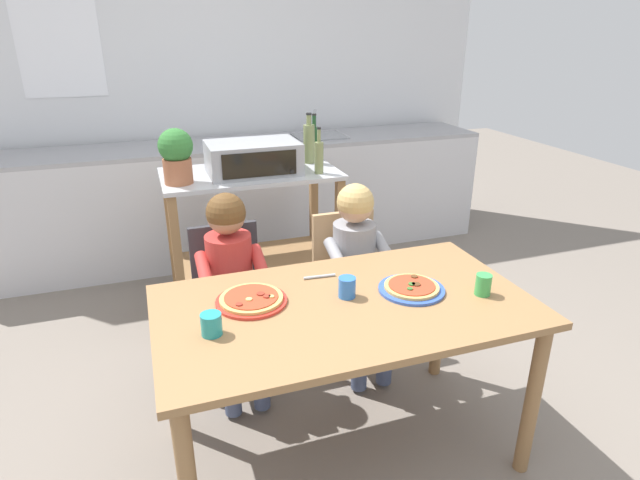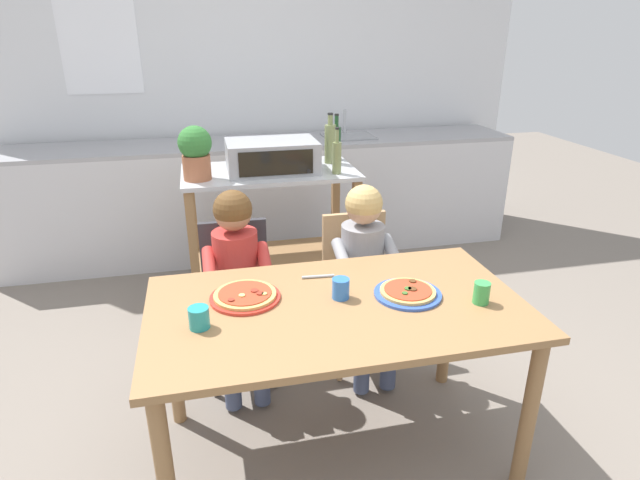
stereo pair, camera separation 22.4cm
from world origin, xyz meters
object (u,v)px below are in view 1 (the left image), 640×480
Objects in this scene: pizza_plate_blue_rimmed at (412,288)px; serving_spoon at (320,276)px; bottle_slim_sauce at (314,142)px; drinking_cup_green at (483,285)px; toaster_oven at (253,158)px; drinking_cup_teal at (211,324)px; dining_table at (345,324)px; bottle_clear_vinegar at (309,143)px; child_in_red_shirt at (232,273)px; kitchen_island_cart at (253,219)px; drinking_cup_blue at (347,287)px; bottle_squat_spirits at (319,156)px; child_in_grey_shirt at (359,258)px; potted_herb_plant at (176,154)px; dining_chair_right at (349,277)px; dining_chair_left at (230,294)px; pizza_plate_red_rimmed at (251,300)px.

serving_spoon is (-0.32, 0.24, -0.01)m from pizza_plate_blue_rimmed.
bottle_slim_sauce is 3.42× the size of drinking_cup_green.
pizza_plate_blue_rimmed is at bearing -75.78° from toaster_oven.
bottle_slim_sauce is 3.72× the size of drinking_cup_teal.
bottle_slim_sauce reaches higher than dining_table.
bottle_clear_vinegar is 2.27× the size of serving_spoon.
child_in_red_shirt is 11.58× the size of drinking_cup_green.
toaster_oven is 1.69× the size of bottle_clear_vinegar.
kitchen_island_cart is 12.70× the size of drinking_cup_blue.
bottle_squat_spirits is 1.97× the size of serving_spoon.
bottle_squat_spirits is 0.28× the size of child_in_grey_shirt.
dining_table is 1.47× the size of child_in_grey_shirt.
child_in_grey_shirt reaches higher than drinking_cup_blue.
bottle_squat_spirits is at bearing 88.87° from pizza_plate_blue_rimmed.
potted_herb_plant reaches higher than dining_table.
dining_chair_right is 0.80× the size of child_in_red_shirt.
drinking_cup_green is at bearing -67.95° from kitchen_island_cart.
child_in_red_shirt reaches higher than child_in_grey_shirt.
bottle_squat_spirits is at bearing 39.17° from dining_chair_left.
dining_chair_right is at bearing 90.00° from child_in_grey_shirt.
kitchen_island_cart reaches higher than serving_spoon.
toaster_oven is 1.42m from dining_table.
bottle_squat_spirits is at bearing 99.67° from drinking_cup_green.
dining_table is (0.07, -1.40, 0.03)m from kitchen_island_cart.
toaster_oven reaches higher than child_in_grey_shirt.
dining_chair_right is 5.79× the size of serving_spoon.
bottle_slim_sauce is at bearing 49.95° from dining_chair_left.
bottle_slim_sauce reaches higher than drinking_cup_green.
dining_chair_left and dining_chair_right have the same top height.
toaster_oven is 1.52m from drinking_cup_teal.
drinking_cup_green is 0.67m from serving_spoon.
serving_spoon is at bearing -135.78° from child_in_grey_shirt.
child_in_grey_shirt is at bearing -12.80° from dining_chair_left.
child_in_grey_shirt is at bearing -90.00° from dining_chair_right.
toaster_oven reaches higher than pizza_plate_blue_rimmed.
drinking_cup_blue is (-0.27, -0.50, 0.13)m from child_in_grey_shirt.
child_in_red_shirt is at bearing -126.49° from bottle_clear_vinegar.
pizza_plate_red_rimmed is at bearing -139.29° from dining_chair_right.
potted_herb_plant reaches higher than child_in_grey_shirt.
toaster_oven is at bearing 112.81° from child_in_grey_shirt.
drinking_cup_teal is at bearing -107.41° from kitchen_island_cart.
drinking_cup_teal is at bearing -174.10° from dining_table.
bottle_squat_spirits is at bearing -20.19° from toaster_oven.
drinking_cup_teal is (-0.47, -1.42, -0.23)m from toaster_oven.
dining_table is 1.80× the size of dining_chair_left.
bottle_squat_spirits reaches higher than child_in_red_shirt.
bottle_clear_vinegar is 0.87m from potted_herb_plant.
bottle_slim_sauce reaches higher than toaster_oven.
bottle_slim_sauce is at bearing 62.84° from pizza_plate_red_rimmed.
dining_table is 16.79× the size of drinking_cup_green.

